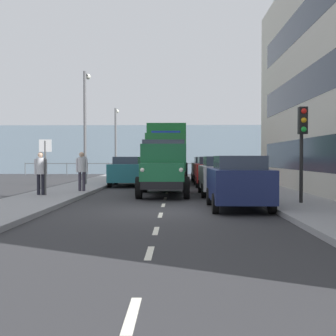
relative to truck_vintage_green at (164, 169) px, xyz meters
name	(u,v)px	position (x,y,z in m)	size (l,w,h in m)	color
ground_plane	(168,190)	(-0.10, -3.33, -1.18)	(80.00, 80.00, 0.00)	#2D2D30
sidewalk_left	(260,189)	(-4.81, -3.33, -1.10)	(2.62, 39.32, 0.15)	gray
sidewalk_right	(76,189)	(4.61, -3.33, -1.10)	(2.62, 39.32, 0.15)	gray
road_centreline_markings	(167,191)	(-0.10, -2.77, -1.17)	(0.12, 34.81, 0.01)	silver
sea_horizon	(172,150)	(-0.10, -25.99, 1.32)	(80.00, 0.80, 5.00)	gray
seawall_railing	(172,166)	(-0.10, -22.39, -0.26)	(28.08, 0.08, 1.20)	#4C5156
truck_vintage_green	(164,169)	(0.00, 0.00, 0.00)	(2.17, 5.64, 2.43)	black
lorry_cargo_green	(167,152)	(0.10, -10.55, 0.90)	(2.58, 8.20, 3.87)	#1E7033
car_navy_kerbside_near	(238,182)	(-2.55, 4.80, -0.28)	(1.86, 3.81, 1.72)	navy
car_silver_kerbside_1	(221,175)	(-2.55, -0.53, -0.28)	(1.92, 4.32, 1.72)	#B7BABF
car_red_kerbside_2	(211,171)	(-2.55, -6.40, -0.28)	(1.88, 4.04, 1.72)	#B21E1E
car_maroon_kerbside_3	(205,169)	(-2.55, -11.43, -0.28)	(1.88, 4.38, 1.72)	maroon
car_teal_oppositeside_0	(127,171)	(2.35, -6.74, -0.28)	(1.85, 4.38, 1.72)	#1E6670
car_black_oppositeside_1	(137,168)	(2.35, -13.10, -0.28)	(1.80, 4.16, 1.72)	black
pedestrian_strolling	(41,170)	(4.97, 1.27, 0.00)	(0.53, 0.34, 1.74)	black
pedestrian_in_dark_coat	(82,168)	(3.75, -0.84, 0.02)	(0.53, 0.34, 1.78)	#383342
traffic_light_near	(302,133)	(-4.76, 4.24, 1.29)	(0.28, 0.41, 3.20)	black
lamp_post_promenade	(86,117)	(4.70, -6.21, 2.83)	(0.32, 1.14, 6.48)	#59595B
lamp_post_far	(116,135)	(4.42, -16.77, 2.34)	(0.32, 1.14, 5.56)	#59595B
street_sign	(45,157)	(4.75, 1.35, 0.50)	(0.50, 0.07, 2.25)	#4C4C4C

